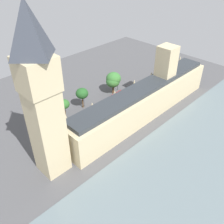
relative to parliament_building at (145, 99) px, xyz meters
name	(u,v)px	position (x,y,z in m)	size (l,w,h in m)	color
ground_plane	(139,113)	(1.99, 1.34, -7.35)	(146.51, 146.51, 0.00)	#4C4C4F
river_thames	(207,148)	(-29.50, 1.34, -7.22)	(38.01, 131.86, 0.25)	slate
parliament_building	(145,99)	(0.00, 0.00, 0.00)	(11.56, 76.51, 26.50)	#CCBA8E
clock_tower	(41,96)	(1.47, 44.90, 19.75)	(9.32, 9.32, 52.41)	#CCBA8E
car_dark_green_leading	(144,85)	(14.94, -18.74, -6.46)	(2.07, 4.78, 1.74)	#19472D
double_decker_bus_trailing	(115,99)	(13.97, 3.40, -4.71)	(3.00, 10.60, 4.75)	#B20C0F
car_blue_opposite_hall	(82,120)	(14.31, 22.43, -6.46)	(1.88, 4.67, 1.74)	navy
car_silver_under_trees	(71,128)	(13.31, 28.78, -6.46)	(2.05, 4.16, 1.74)	#B7B7BC
pedestrian_by_river_gate	(158,88)	(8.15, -21.27, -6.60)	(0.61, 0.50, 1.66)	black
pedestrian_midblock	(119,111)	(8.29, 7.17, -6.61)	(0.68, 0.66, 1.63)	#336B60
plane_tree_far_end	(113,82)	(21.48, -2.64, -0.92)	(6.48, 6.48, 9.21)	brown
plane_tree_kerbside	(64,104)	(22.40, 25.00, -1.48)	(4.62, 4.62, 7.90)	brown
plane_tree_corner	(82,94)	(22.28, 15.44, -0.29)	(5.44, 5.44, 9.42)	brown
plane_tree_near_tower	(114,79)	(21.79, -3.43, 0.25)	(7.00, 7.00, 10.60)	brown
street_lamp_slot_10	(118,82)	(22.28, -6.74, -2.78)	(0.56, 0.56, 6.58)	black
street_lamp_slot_11	(84,99)	(22.52, 14.57, -3.39)	(0.56, 0.56, 5.58)	black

